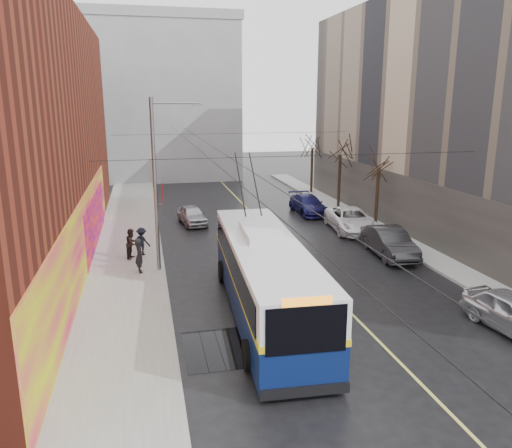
# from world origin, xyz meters

# --- Properties ---
(ground) EXTENTS (140.00, 140.00, 0.00)m
(ground) POSITION_xyz_m (0.00, 0.00, 0.00)
(ground) COLOR black
(ground) RESTS_ON ground
(sidewalk_left) EXTENTS (4.00, 60.00, 0.15)m
(sidewalk_left) POSITION_xyz_m (-8.00, 12.00, 0.07)
(sidewalk_left) COLOR gray
(sidewalk_left) RESTS_ON ground
(sidewalk_right) EXTENTS (2.00, 60.00, 0.15)m
(sidewalk_right) POSITION_xyz_m (9.00, 12.00, 0.07)
(sidewalk_right) COLOR gray
(sidewalk_right) RESTS_ON ground
(lane_line) EXTENTS (0.12, 50.00, 0.01)m
(lane_line) POSITION_xyz_m (1.50, 14.00, 0.00)
(lane_line) COLOR #BFB74C
(lane_line) RESTS_ON ground
(building_right) EXTENTS (14.06, 36.00, 16.00)m
(building_right) POSITION_xyz_m (16.99, 14.00, 7.99)
(building_right) COLOR tan
(building_right) RESTS_ON ground
(building_far) EXTENTS (20.50, 12.10, 18.00)m
(building_far) POSITION_xyz_m (-6.00, 44.99, 9.02)
(building_far) COLOR gray
(building_far) RESTS_ON ground
(streetlight_pole) EXTENTS (2.65, 0.60, 9.00)m
(streetlight_pole) POSITION_xyz_m (-6.14, 10.00, 4.85)
(streetlight_pole) COLOR slate
(streetlight_pole) RESTS_ON ground
(catenary_wires) EXTENTS (18.00, 60.00, 0.22)m
(catenary_wires) POSITION_xyz_m (-2.54, 14.77, 6.25)
(catenary_wires) COLOR black
(tree_near) EXTENTS (3.20, 3.20, 6.40)m
(tree_near) POSITION_xyz_m (9.00, 16.00, 4.98)
(tree_near) COLOR black
(tree_near) RESTS_ON ground
(tree_mid) EXTENTS (3.20, 3.20, 6.68)m
(tree_mid) POSITION_xyz_m (9.00, 23.00, 5.25)
(tree_mid) COLOR black
(tree_mid) RESTS_ON ground
(tree_far) EXTENTS (3.20, 3.20, 6.57)m
(tree_far) POSITION_xyz_m (9.00, 30.00, 5.14)
(tree_far) COLOR black
(tree_far) RESTS_ON ground
(puddle) EXTENTS (2.23, 3.19, 0.01)m
(puddle) POSITION_xyz_m (-4.64, 0.95, 0.00)
(puddle) COLOR black
(puddle) RESTS_ON ground
(pigeons_flying) EXTENTS (2.88, 2.20, 0.73)m
(pigeons_flying) POSITION_xyz_m (-2.32, 10.60, 7.33)
(pigeons_flying) COLOR slate
(trolleybus) EXTENTS (3.59, 13.22, 6.21)m
(trolleybus) POSITION_xyz_m (-2.11, 3.51, 1.73)
(trolleybus) COLOR #091646
(trolleybus) RESTS_ON ground
(parked_car_b) EXTENTS (2.12, 5.16, 1.66)m
(parked_car_b) POSITION_xyz_m (6.87, 9.86, 0.83)
(parked_car_b) COLOR #2B2A2D
(parked_car_b) RESTS_ON ground
(parked_car_c) EXTENTS (3.25, 5.95, 1.58)m
(parked_car_c) POSITION_xyz_m (7.00, 15.73, 0.79)
(parked_car_c) COLOR white
(parked_car_c) RESTS_ON ground
(parked_car_d) EXTENTS (2.18, 5.09, 1.46)m
(parked_car_d) POSITION_xyz_m (5.85, 21.60, 0.73)
(parked_car_d) COLOR #16164E
(parked_car_d) RESTS_ON ground
(following_car) EXTENTS (2.18, 4.19, 1.36)m
(following_car) POSITION_xyz_m (-3.56, 20.13, 0.68)
(following_car) COLOR #ADADB2
(following_car) RESTS_ON ground
(pedestrian_a) EXTENTS (0.56, 0.74, 1.82)m
(pedestrian_a) POSITION_xyz_m (-7.28, 9.73, 1.06)
(pedestrian_a) COLOR black
(pedestrian_a) RESTS_ON sidewalk_left
(pedestrian_b) EXTENTS (0.89, 1.00, 1.71)m
(pedestrian_b) POSITION_xyz_m (-7.71, 12.25, 1.01)
(pedestrian_b) COLOR black
(pedestrian_b) RESTS_ON sidewalk_left
(pedestrian_c) EXTENTS (1.20, 1.09, 1.62)m
(pedestrian_c) POSITION_xyz_m (-7.15, 12.77, 0.96)
(pedestrian_c) COLOR black
(pedestrian_c) RESTS_ON sidewalk_left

